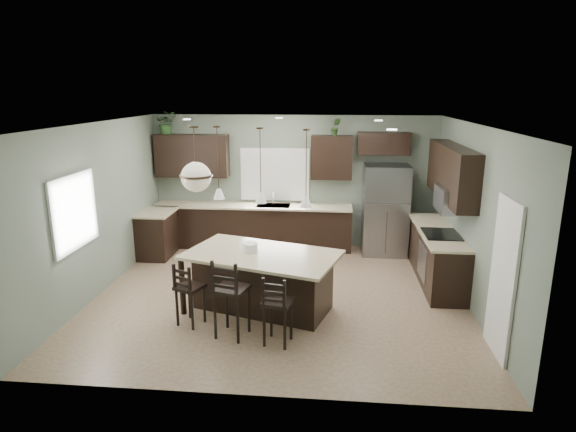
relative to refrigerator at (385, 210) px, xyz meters
The scene contains 32 objects.
ground 3.14m from the refrigerator, 129.73° to the right, with size 6.00×6.00×0.00m, color #9E8466.
pantry_door 4.00m from the refrigerator, 74.71° to the right, with size 0.04×0.82×2.04m, color white.
window_back 2.44m from the refrigerator, 169.62° to the left, with size 1.35×0.02×1.00m, color white.
window_left 5.84m from the refrigerator, 147.62° to the right, with size 0.02×1.10×1.00m, color white.
left_return_cabs 4.68m from the refrigerator, behind, with size 0.60×0.90×0.90m, color black.
left_return_countertop 4.64m from the refrigerator, behind, with size 0.66×0.96×0.04m, color beige.
back_lower_cabs 2.81m from the refrigerator, behind, with size 4.20×0.60×0.90m, color black.
back_countertop 2.77m from the refrigerator, behind, with size 4.20×0.66×0.04m, color beige.
sink_inset 2.32m from the refrigerator, behind, with size 0.70×0.45×0.01m, color gray.
faucet 2.33m from the refrigerator, behind, with size 0.02×0.02×0.28m, color silver.
back_upper_left 4.21m from the refrigerator, behind, with size 1.55×0.34×0.90m, color black.
back_upper_right 1.54m from the refrigerator, 166.45° to the left, with size 0.85×0.34×0.90m, color black.
fridge_header 1.35m from the refrigerator, 104.55° to the left, with size 1.05×0.34×0.45m, color black.
right_lower_cabs 1.70m from the refrigerator, 61.48° to the right, with size 0.60×2.35×0.90m, color black.
right_countertop 1.62m from the refrigerator, 62.10° to the right, with size 0.66×2.35×0.04m, color beige.
cooktop 1.87m from the refrigerator, 66.04° to the right, with size 0.58×0.75×0.02m, color black.
wall_oven_front 1.84m from the refrigerator, 74.48° to the right, with size 0.01×0.72×0.60m, color gray.
right_upper_cabs 1.98m from the refrigerator, 57.62° to the right, with size 0.34×2.35×0.90m, color black.
microwave 2.01m from the refrigerator, 63.30° to the right, with size 0.40×0.75×0.40m, color gray.
refrigerator is the anchor object (origin of this frame).
kitchen_island 3.64m from the refrigerator, 126.06° to the right, with size 2.25×1.28×0.92m, color black.
serving_dish 3.68m from the refrigerator, 129.01° to the right, with size 0.24×0.24×0.14m, color white.
bar_stool_left 4.66m from the refrigerator, 131.64° to the right, with size 0.35×0.35×0.95m, color black.
bar_stool_center 4.47m from the refrigerator, 122.85° to the right, with size 0.42×0.42×1.14m, color black.
bar_stool_right 4.30m from the refrigerator, 114.46° to the right, with size 0.36×0.36×0.98m, color black.
pendant_left 4.11m from the refrigerator, 135.86° to the right, with size 0.17×0.17×1.10m, color silver, non-canonical shape.
pendant_center 3.84m from the refrigerator, 126.06° to the right, with size 0.17×0.17×1.10m, color silver, non-canonical shape.
pendant_right 3.69m from the refrigerator, 114.97° to the right, with size 0.17×0.17×1.10m, color silver, non-canonical shape.
chandelier 4.41m from the refrigerator, 137.88° to the right, with size 0.49×0.49×0.97m, color beige, non-canonical shape.
plant_back_left 4.89m from the refrigerator, behind, with size 0.42×0.37×0.47m, color #25491F.
plant_back_right 1.97m from the refrigerator, 167.17° to the left, with size 0.19×0.16×0.35m, color #2D4F22.
room_shell 3.10m from the refrigerator, 129.73° to the right, with size 6.00×6.00×6.00m.
Camera 1 is at (0.83, -7.37, 3.30)m, focal length 30.00 mm.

